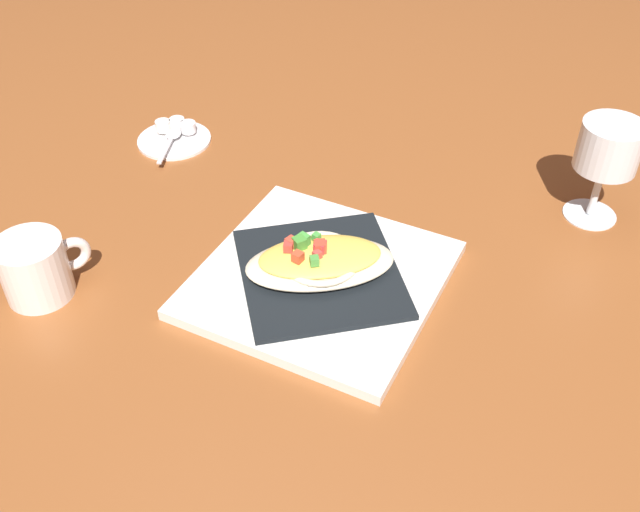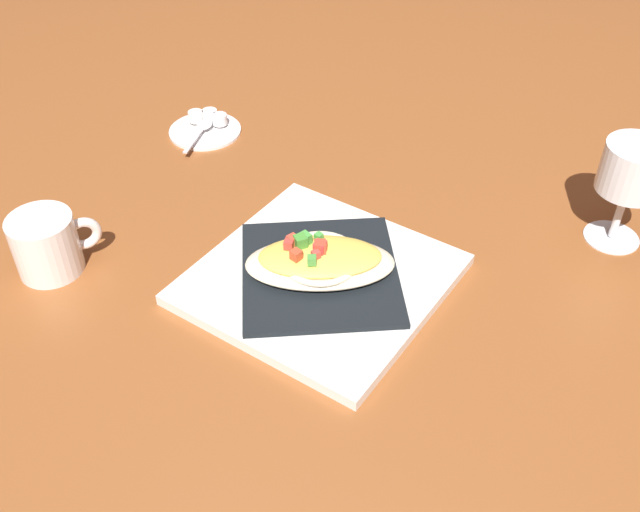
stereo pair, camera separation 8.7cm
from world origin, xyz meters
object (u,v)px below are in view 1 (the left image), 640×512
(gratin_dish, at_px, (320,260))
(spoon, at_px, (172,137))
(stemmed_glass, at_px, (608,152))
(creamer_cup_0, at_px, (188,127))
(coffee_mug, at_px, (36,270))
(creamer_saucer, at_px, (174,139))
(creamer_cup_2, at_px, (163,126))
(creamer_cup_1, at_px, (177,123))
(square_plate, at_px, (320,279))

(gratin_dish, xyz_separation_m, spoon, (0.30, -0.25, -0.02))
(stemmed_glass, bearing_deg, creamer_cup_0, -4.02)
(coffee_mug, height_order, stemmed_glass, stemmed_glass)
(creamer_saucer, xyz_separation_m, creamer_cup_2, (0.02, -0.01, 0.01))
(creamer_saucer, xyz_separation_m, spoon, (-0.00, 0.01, 0.01))
(gratin_dish, relative_size, spoon, 2.02)
(stemmed_glass, bearing_deg, gratin_dish, 36.00)
(coffee_mug, relative_size, creamer_cup_1, 3.97)
(creamer_saucer, height_order, spoon, spoon)
(stemmed_glass, distance_m, creamer_saucer, 0.63)
(spoon, bearing_deg, creamer_cup_1, -80.44)
(creamer_cup_2, bearing_deg, creamer_cup_0, -170.44)
(creamer_cup_0, bearing_deg, creamer_cup_1, -16.22)
(gratin_dish, distance_m, coffee_mug, 0.33)
(creamer_cup_1, bearing_deg, gratin_dish, 137.95)
(gratin_dish, xyz_separation_m, creamer_cup_0, (0.29, -0.27, -0.02))
(coffee_mug, bearing_deg, creamer_cup_0, -94.33)
(creamer_cup_2, bearing_deg, creamer_saucer, 151.13)
(square_plate, height_order, creamer_saucer, square_plate)
(creamer_cup_1, distance_m, creamer_cup_2, 0.02)
(gratin_dish, relative_size, creamer_cup_1, 8.43)
(coffee_mug, bearing_deg, creamer_saucer, -91.83)
(square_plate, height_order, stemmed_glass, stemmed_glass)
(creamer_cup_0, distance_m, creamer_cup_2, 0.04)
(creamer_saucer, height_order, creamer_cup_2, creamer_cup_2)
(square_plate, relative_size, creamer_cup_0, 11.59)
(gratin_dish, bearing_deg, stemmed_glass, -144.00)
(gratin_dish, distance_m, creamer_cup_1, 0.42)
(coffee_mug, bearing_deg, creamer_cup_1, -91.07)
(coffee_mug, xyz_separation_m, creamer_cup_2, (0.01, -0.37, -0.02))
(stemmed_glass, bearing_deg, spoon, -1.45)
(creamer_cup_2, bearing_deg, gratin_dish, 140.89)
(stemmed_glass, xyz_separation_m, spoon, (0.62, -0.02, -0.09))
(stemmed_glass, bearing_deg, square_plate, 36.02)
(creamer_cup_1, bearing_deg, creamer_saucer, 99.56)
(square_plate, distance_m, creamer_cup_1, 0.42)
(spoon, xyz_separation_m, creamer_cup_1, (0.01, -0.03, 0.00))
(creamer_cup_1, bearing_deg, stemmed_glass, 175.56)
(square_plate, height_order, creamer_cup_1, creamer_cup_1)
(square_plate, height_order, gratin_dish, gratin_dish)
(spoon, xyz_separation_m, creamer_cup_0, (-0.02, -0.03, 0.00))
(spoon, bearing_deg, creamer_saucer, -80.44)
(stemmed_glass, xyz_separation_m, creamer_cup_1, (0.63, -0.05, -0.08))
(coffee_mug, relative_size, creamer_saucer, 0.84)
(gratin_dish, bearing_deg, square_plate, -170.91)
(stemmed_glass, xyz_separation_m, creamer_saucer, (0.62, -0.02, -0.10))
(gratin_dish, height_order, creamer_cup_1, gratin_dish)
(creamer_saucer, height_order, creamer_cup_0, creamer_cup_0)
(spoon, bearing_deg, square_plate, 141.03)
(stemmed_glass, relative_size, spoon, 1.41)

